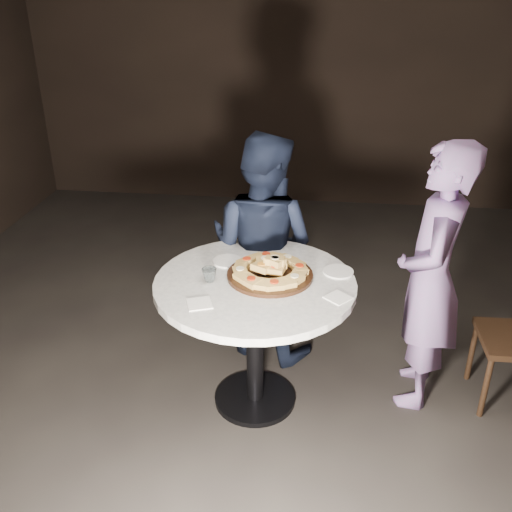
{
  "coord_description": "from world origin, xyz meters",
  "views": [
    {
      "loc": [
        0.23,
        -2.8,
        2.4
      ],
      "look_at": [
        -0.11,
        0.02,
        0.98
      ],
      "focal_mm": 40.0,
      "sensor_mm": 36.0,
      "label": 1
    }
  ],
  "objects_px": {
    "diner_navy": "(262,247)",
    "table": "(255,305)",
    "focaccia_pile": "(271,268)",
    "diner_teal": "(431,279)",
    "chair_far": "(265,251)",
    "water_glass": "(209,275)",
    "serving_board": "(270,275)"
  },
  "relations": [
    {
      "from": "water_glass",
      "to": "diner_teal",
      "type": "height_order",
      "value": "diner_teal"
    },
    {
      "from": "water_glass",
      "to": "chair_far",
      "type": "relative_size",
      "value": 0.09
    },
    {
      "from": "table",
      "to": "water_glass",
      "type": "relative_size",
      "value": 17.61
    },
    {
      "from": "table",
      "to": "diner_navy",
      "type": "xyz_separation_m",
      "value": [
        -0.03,
        0.6,
        0.08
      ]
    },
    {
      "from": "diner_navy",
      "to": "table",
      "type": "bearing_deg",
      "value": 113.54
    },
    {
      "from": "focaccia_pile",
      "to": "chair_far",
      "type": "xyz_separation_m",
      "value": [
        -0.13,
        0.96,
        -0.36
      ]
    },
    {
      "from": "diner_teal",
      "to": "serving_board",
      "type": "bearing_deg",
      "value": -70.89
    },
    {
      "from": "table",
      "to": "diner_teal",
      "type": "relative_size",
      "value": 0.9
    },
    {
      "from": "table",
      "to": "diner_navy",
      "type": "distance_m",
      "value": 0.6
    },
    {
      "from": "serving_board",
      "to": "diner_navy",
      "type": "xyz_separation_m",
      "value": [
        -0.1,
        0.54,
        -0.09
      ]
    },
    {
      "from": "serving_board",
      "to": "diner_teal",
      "type": "relative_size",
      "value": 0.3
    },
    {
      "from": "diner_teal",
      "to": "water_glass",
      "type": "bearing_deg",
      "value": -69.11
    },
    {
      "from": "focaccia_pile",
      "to": "water_glass",
      "type": "height_order",
      "value": "focaccia_pile"
    },
    {
      "from": "chair_far",
      "to": "focaccia_pile",
      "type": "bearing_deg",
      "value": 113.47
    },
    {
      "from": "focaccia_pile",
      "to": "diner_teal",
      "type": "bearing_deg",
      "value": 9.07
    },
    {
      "from": "water_glass",
      "to": "serving_board",
      "type": "bearing_deg",
      "value": 15.66
    },
    {
      "from": "table",
      "to": "chair_far",
      "type": "xyz_separation_m",
      "value": [
        -0.05,
        1.02,
        -0.15
      ]
    },
    {
      "from": "focaccia_pile",
      "to": "diner_teal",
      "type": "distance_m",
      "value": 0.93
    },
    {
      "from": "table",
      "to": "focaccia_pile",
      "type": "height_order",
      "value": "focaccia_pile"
    },
    {
      "from": "serving_board",
      "to": "diner_navy",
      "type": "distance_m",
      "value": 0.56
    },
    {
      "from": "serving_board",
      "to": "water_glass",
      "type": "xyz_separation_m",
      "value": [
        -0.33,
        -0.09,
        0.03
      ]
    },
    {
      "from": "focaccia_pile",
      "to": "chair_far",
      "type": "relative_size",
      "value": 0.46
    },
    {
      "from": "water_glass",
      "to": "chair_far",
      "type": "height_order",
      "value": "chair_far"
    },
    {
      "from": "diner_teal",
      "to": "chair_far",
      "type": "bearing_deg",
      "value": -117.83
    },
    {
      "from": "focaccia_pile",
      "to": "diner_navy",
      "type": "xyz_separation_m",
      "value": [
        -0.11,
        0.54,
        -0.13
      ]
    },
    {
      "from": "focaccia_pile",
      "to": "diner_navy",
      "type": "relative_size",
      "value": 0.28
    },
    {
      "from": "serving_board",
      "to": "water_glass",
      "type": "height_order",
      "value": "water_glass"
    },
    {
      "from": "serving_board",
      "to": "focaccia_pile",
      "type": "height_order",
      "value": "focaccia_pile"
    },
    {
      "from": "water_glass",
      "to": "diner_teal",
      "type": "bearing_deg",
      "value": 10.82
    },
    {
      "from": "chair_far",
      "to": "diner_teal",
      "type": "distance_m",
      "value": 1.35
    },
    {
      "from": "water_glass",
      "to": "focaccia_pile",
      "type": "bearing_deg",
      "value": 15.5
    },
    {
      "from": "table",
      "to": "diner_teal",
      "type": "bearing_deg",
      "value": 11.55
    }
  ]
}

